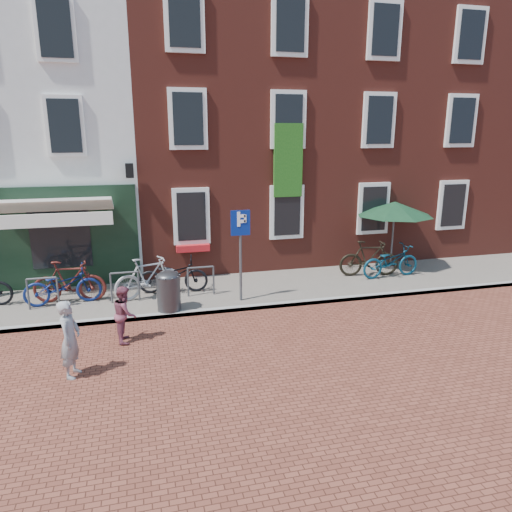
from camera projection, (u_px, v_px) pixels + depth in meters
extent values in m
plane|color=brown|center=(188.00, 316.00, 11.75)|extent=(80.00, 80.00, 0.00)
cube|color=slate|center=(217.00, 292.00, 13.38)|extent=(24.00, 3.00, 0.10)
cube|color=silver|center=(12.00, 130.00, 15.96)|extent=(8.00, 8.00, 9.00)
cube|color=maroon|center=(216.00, 116.00, 17.51)|extent=(6.00, 8.00, 10.00)
cube|color=maroon|center=(364.00, 118.00, 18.95)|extent=(6.00, 8.00, 10.00)
cube|color=maroon|center=(499.00, 130.00, 20.63)|extent=(7.00, 8.00, 9.00)
cylinder|color=#38383B|center=(169.00, 293.00, 11.79)|extent=(0.59, 0.59, 0.88)
ellipsoid|color=#38383B|center=(168.00, 274.00, 11.66)|extent=(0.59, 0.59, 0.26)
cylinder|color=#4C4C4F|center=(241.00, 257.00, 12.29)|extent=(0.07, 0.07, 2.41)
cube|color=navy|center=(240.00, 223.00, 12.05)|extent=(0.50, 0.04, 0.65)
cylinder|color=#4C4C4F|center=(390.00, 266.00, 15.63)|extent=(0.50, 0.50, 0.08)
cylinder|color=#4C4C4F|center=(393.00, 237.00, 15.38)|extent=(0.06, 0.06, 2.06)
cone|color=#143A21|center=(395.00, 205.00, 15.11)|extent=(2.46, 2.46, 0.45)
imported|color=gray|center=(70.00, 339.00, 8.72)|extent=(0.48, 0.62, 1.49)
imported|color=brown|center=(125.00, 314.00, 10.25)|extent=(0.48, 0.61, 1.25)
imported|color=#521A15|center=(69.00, 281.00, 12.34)|extent=(1.91, 0.72, 1.12)
imported|color=navy|center=(63.00, 285.00, 12.20)|extent=(1.97, 0.84, 1.01)
imported|color=#A3A3A5|center=(148.00, 277.00, 12.69)|extent=(1.93, 1.07, 1.12)
imported|color=black|center=(173.00, 275.00, 13.10)|extent=(1.99, 0.91, 1.01)
imported|color=black|center=(369.00, 258.00, 14.59)|extent=(1.92, 0.85, 1.12)
imported|color=#0A364C|center=(391.00, 261.00, 14.48)|extent=(1.96, 0.82, 1.01)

